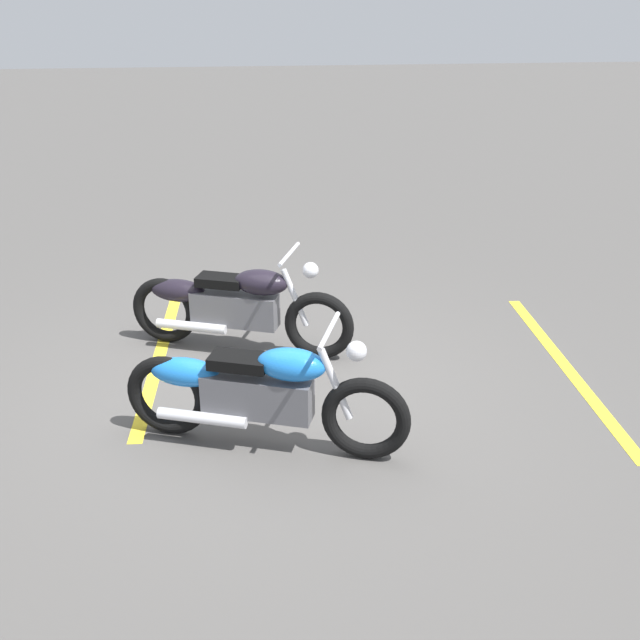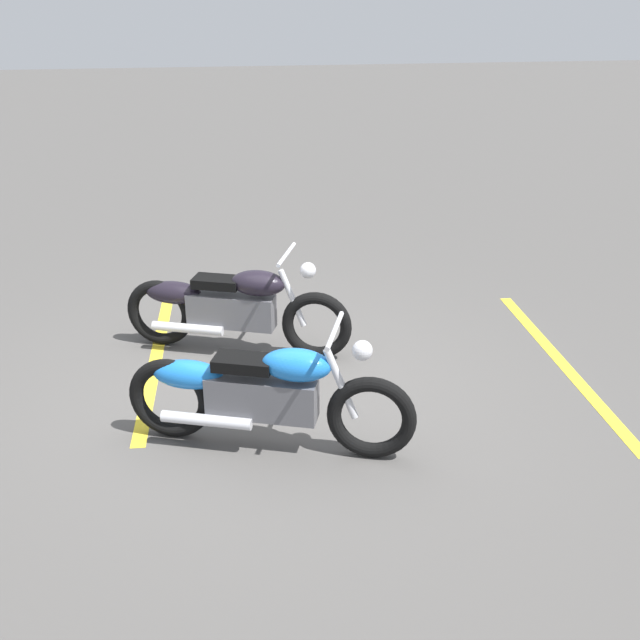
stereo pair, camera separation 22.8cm
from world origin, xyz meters
TOP-DOWN VIEW (x-y plane):
  - ground_plane at (0.00, 0.00)m, footprint 60.00×60.00m
  - motorcycle_bright_foreground at (-0.13, -0.84)m, footprint 2.13×0.90m
  - motorcycle_dark_foreground at (-0.27, 0.87)m, footprint 2.13×0.92m
  - parking_stripe_near at (-0.99, 0.87)m, footprint 0.30×3.20m
  - parking_stripe_mid at (2.79, 0.11)m, footprint 0.30×3.20m

SIDE VIEW (x-z plane):
  - ground_plane at x=0.00m, z-range 0.00..0.00m
  - parking_stripe_near at x=-0.99m, z-range 0.00..0.01m
  - parking_stripe_mid at x=2.79m, z-range 0.00..0.01m
  - motorcycle_bright_foreground at x=-0.13m, z-range -0.06..0.98m
  - motorcycle_dark_foreground at x=-0.27m, z-range -0.06..0.98m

